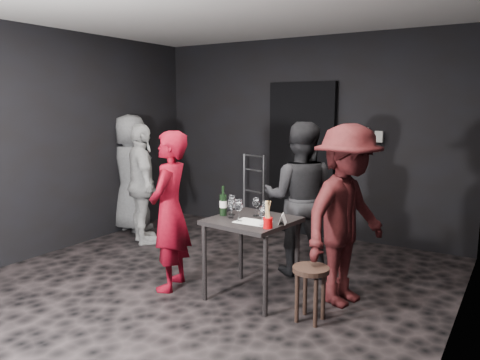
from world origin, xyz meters
The scene contains 26 objects.
floor centered at (0.00, 0.00, 0.00)m, with size 4.50×5.00×0.02m, color black.
ceiling centered at (0.00, 0.00, 2.70)m, with size 4.50×5.00×0.02m, color silver.
wall_back centered at (0.00, 2.50, 1.35)m, with size 4.50×0.04×2.70m, color black.
wall_left centered at (-2.25, 0.00, 1.35)m, with size 0.04×5.00×2.70m, color black.
wall_right centered at (2.25, 0.00, 1.35)m, with size 0.04×5.00×2.70m, color black.
doorway centered at (0.00, 2.44, 1.05)m, with size 0.95×0.10×2.10m, color black.
wallbox_upper centered at (0.85, 2.45, 1.45)m, with size 0.12×0.06×0.12m, color #B7B7B2.
wallbox_lower centered at (1.05, 2.45, 1.40)m, with size 0.10×0.06×0.14m, color #B7B7B2.
hand_truck centered at (-0.71, 2.31, 0.20)m, with size 0.37×0.32×1.09m.
tasting_table centered at (0.53, 0.18, 0.65)m, with size 0.72×0.72×0.75m.
stool centered at (1.21, -0.02, 0.36)m, with size 0.31×0.31×0.47m.
server_red centered at (-0.26, -0.06, 0.81)m, with size 0.59×0.39×1.61m, color maroon.
woman_black centered at (0.64, 0.99, 0.88)m, with size 0.86×0.47×1.76m, color black.
man_maroon centered at (1.32, 0.50, 0.89)m, with size 1.15×0.53×1.78m, color #3F1113.
bystander_cream centered at (-1.55, 0.92, 0.81)m, with size 0.95×0.46×1.63m, color silver.
bystander_grey centered at (-2.13, 1.31, 0.92)m, with size 0.90×0.49×1.85m, color slate.
tasting_mat centered at (0.59, 0.07, 0.75)m, with size 0.31×0.21×0.00m, color white.
wine_glass_a centered at (0.34, 0.11, 0.84)m, with size 0.07×0.07×0.18m, color white, non-canonical shape.
wine_glass_b centered at (0.28, 0.21, 0.86)m, with size 0.08×0.08×0.21m, color white, non-canonical shape.
wine_glass_c centered at (0.50, 0.30, 0.85)m, with size 0.07×0.07×0.19m, color white, non-canonical shape.
wine_glass_d centered at (0.47, 0.04, 0.86)m, with size 0.08×0.08×0.22m, color white, non-canonical shape.
wine_glass_e centered at (0.73, 0.01, 0.84)m, with size 0.07×0.07×0.18m, color white, non-canonical shape.
wine_glass_f centered at (0.64, 0.22, 0.85)m, with size 0.07×0.07×0.19m, color white, non-canonical shape.
wine_bottle centered at (0.22, 0.15, 0.86)m, with size 0.07×0.07×0.29m.
breadstick_cup centered at (0.81, -0.03, 0.86)m, with size 0.08×0.08×0.25m.
reserved_card centered at (0.84, 0.16, 0.80)m, with size 0.07×0.12×0.09m, color white, non-canonical shape.
Camera 1 is at (2.65, -3.47, 1.80)m, focal length 35.00 mm.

